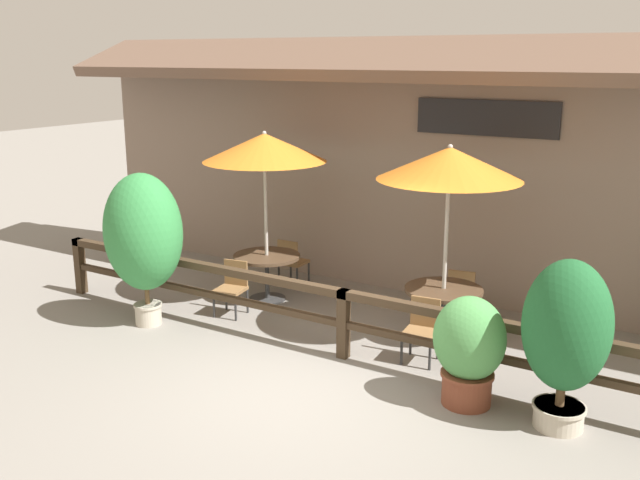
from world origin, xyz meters
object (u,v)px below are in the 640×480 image
Objects in this scene: dining_table_middle at (443,298)px; chair_middle_streetside at (422,327)px; potted_plant_entrance_palm at (566,332)px; potted_plant_corner_fern at (469,347)px; chair_near_wallside at (292,260)px; potted_plant_small_flowering at (143,234)px; patio_umbrella_near at (265,148)px; chair_near_streetside at (232,285)px; patio_umbrella_middle at (450,164)px; chair_middle_wallside at (462,293)px; dining_table_near at (267,264)px.

dining_table_middle is 1.31× the size of chair_middle_streetside.
potted_plant_corner_fern is at bearing -179.35° from potted_plant_entrance_palm.
potted_plant_small_flowering is (-0.81, -2.66, 0.93)m from chair_near_wallside.
potted_plant_corner_fern is (4.09, -1.75, -1.82)m from patio_umbrella_near.
chair_near_streetside is at bearing 167.42° from potted_plant_corner_fern.
patio_umbrella_middle is (3.18, -0.92, 2.05)m from chair_near_wallside.
patio_umbrella_near is at bearing 178.27° from dining_table_middle.
chair_middle_wallside is (-0.06, 1.62, 0.00)m from chair_middle_streetside.
dining_table_near is 1.31× the size of chair_near_wallside.
chair_middle_streetside reaches higher than dining_table_near.
potted_plant_corner_fern reaches higher than chair_near_streetside.
dining_table_middle is 1.31× the size of chair_middle_wallside.
chair_near_streetside is at bearing -167.03° from patio_umbrella_middle.
dining_table_middle is (0.00, 0.00, -1.90)m from patio_umbrella_middle.
potted_plant_entrance_palm is (2.02, -1.65, -1.42)m from patio_umbrella_middle.
potted_plant_entrance_palm is 1.45× the size of potted_plant_corner_fern.
patio_umbrella_near is at bearing 94.04° from chair_near_wallside.
patio_umbrella_near is at bearing 156.80° from potted_plant_corner_fern.
patio_umbrella_middle is at bearing 120.53° from potted_plant_corner_fern.
chair_middle_streetside is at bearing 82.28° from chair_middle_wallside.
dining_table_near is 0.84× the size of potted_plant_corner_fern.
patio_umbrella_near is 3.32× the size of chair_near_streetside.
chair_near_streetside and chair_middle_streetside have the same top height.
patio_umbrella_middle is at bearing 23.63° from potted_plant_small_flowering.
dining_table_near is (0.00, 0.00, -1.90)m from patio_umbrella_near.
patio_umbrella_near is at bearing 76.26° from chair_near_streetside.
potted_plant_corner_fern reaches higher than dining_table_near.
potted_plant_small_flowering reaches higher than dining_table_near.
chair_middle_streetside is (3.22, -1.73, 0.00)m from chair_near_wallside.
chair_near_wallside is at bearing 80.82° from chair_near_streetside.
chair_near_wallside is 3.90m from patio_umbrella_middle.
patio_umbrella_near is 2.13× the size of potted_plant_corner_fern.
chair_near_streetside is 5.32m from potted_plant_entrance_palm.
potted_plant_entrance_palm is at bearing 153.19° from chair_near_wallside.
patio_umbrella_middle is (3.18, 0.73, 2.05)m from chair_near_streetside.
chair_middle_streetside reaches higher than dining_table_middle.
dining_table_middle is at bearing 163.34° from chair_near_wallside.
dining_table_near is 0.39× the size of patio_umbrella_middle.
dining_table_near is at bearing 3.25° from chair_middle_wallside.
dining_table_middle is at bearing 140.80° from potted_plant_entrance_palm.
patio_umbrella_near is 4.81m from potted_plant_corner_fern.
potted_plant_entrance_palm is at bearing -18.74° from dining_table_near.
dining_table_middle is at bearing -1.73° from dining_table_near.
chair_near_streetside is 3.27m from dining_table_middle.
chair_near_wallside is 4.90m from potted_plant_corner_fern.
dining_table_near is 1.31× the size of chair_middle_wallside.
potted_plant_small_flowering is at bearing -179.03° from potted_plant_corner_fern.
chair_middle_wallside reaches higher than dining_table_middle.
chair_near_streetside is at bearing 16.23° from chair_middle_wallside.
potted_plant_corner_fern reaches higher than dining_table_middle.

